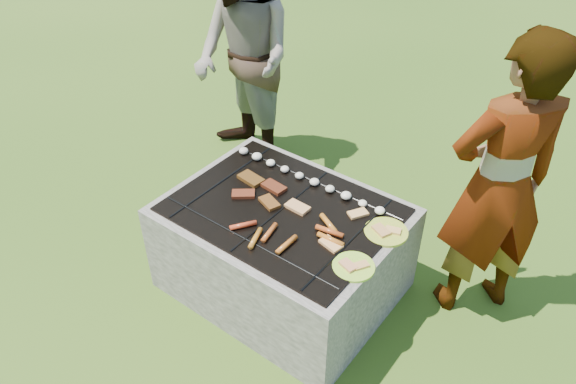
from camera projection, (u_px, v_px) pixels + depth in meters
name	position (u px, v px, depth m)	size (l,w,h in m)	color
lawn	(283.00, 284.00, 3.53)	(60.00, 60.00, 0.00)	#294B12
fire_pit	(283.00, 251.00, 3.36)	(1.30, 1.00, 0.62)	gray
mushrooms	(304.00, 177.00, 3.37)	(1.06, 0.06, 0.05)	beige
pork_slabs	(259.00, 188.00, 3.29)	(0.39, 0.28, 0.02)	brown
sausages	(294.00, 233.00, 2.97)	(0.57, 0.46, 0.03)	orange
bread_on_grate	(322.00, 220.00, 3.07)	(0.46, 0.41, 0.02)	#E9BB77
plate_far	(386.00, 232.00, 3.01)	(0.30, 0.30, 0.03)	yellow
plate_near	(353.00, 266.00, 2.80)	(0.25, 0.25, 0.03)	#D0FF3C
cook	(499.00, 186.00, 2.92)	(0.63, 0.41, 1.72)	#AA988E
bystander	(243.00, 59.00, 4.12)	(0.86, 0.67, 1.76)	gray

